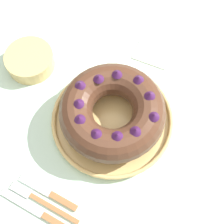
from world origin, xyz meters
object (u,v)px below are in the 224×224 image
at_px(cake_knife, 53,195).
at_px(napkin, 157,44).
at_px(serving_dish, 112,120).
at_px(fork, 39,200).
at_px(side_bowl, 30,60).
at_px(serving_knife, 44,215).
at_px(bundt_cake, 112,112).

distance_m(cake_knife, napkin, 0.56).
height_order(serving_dish, fork, serving_dish).
relative_size(fork, side_bowl, 1.39).
bearing_deg(side_bowl, cake_knife, -138.29).
distance_m(fork, side_bowl, 0.42).
height_order(fork, napkin, fork).
xyz_separation_m(serving_knife, cake_knife, (0.05, 0.01, 0.00)).
bearing_deg(side_bowl, serving_knife, -141.85).
xyz_separation_m(bundt_cake, serving_knife, (-0.30, 0.03, -0.07)).
bearing_deg(serving_dish, cake_knife, 171.18).
relative_size(bundt_cake, side_bowl, 1.95).
height_order(fork, cake_knife, cake_knife).
distance_m(fork, napkin, 0.59).
relative_size(serving_dish, bundt_cake, 1.20).
xyz_separation_m(fork, cake_knife, (0.03, -0.02, 0.00)).
height_order(serving_dish, napkin, serving_dish).
distance_m(serving_dish, cake_knife, 0.26).
relative_size(side_bowl, napkin, 0.91).
distance_m(cake_knife, side_bowl, 0.41).
height_order(fork, side_bowl, side_bowl).
bearing_deg(serving_knife, serving_dish, -6.04).
bearing_deg(side_bowl, bundt_cake, -99.63).
xyz_separation_m(cake_knife, napkin, (0.56, -0.04, -0.00)).
relative_size(bundt_cake, cake_knife, 1.62).
height_order(serving_dish, serving_knife, serving_dish).
bearing_deg(cake_knife, side_bowl, 40.72).
xyz_separation_m(side_bowl, napkin, (0.25, -0.31, -0.02)).
distance_m(bundt_cake, fork, 0.29).
xyz_separation_m(serving_dish, bundt_cake, (0.00, -0.00, 0.06)).
distance_m(serving_knife, napkin, 0.61).
height_order(serving_knife, cake_knife, same).
bearing_deg(serving_dish, bundt_cake, -33.96).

